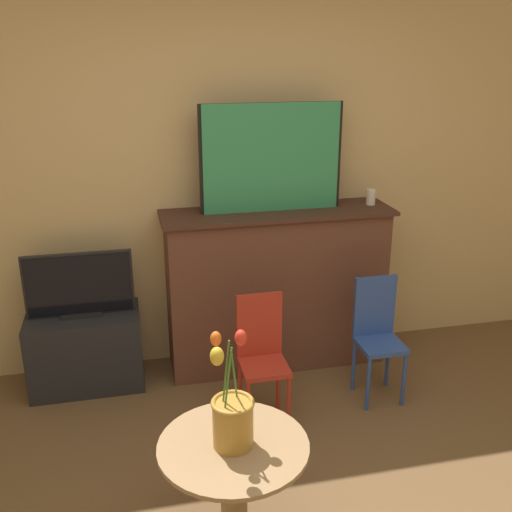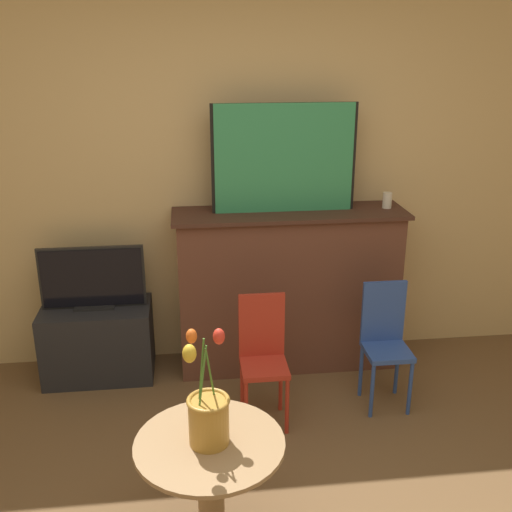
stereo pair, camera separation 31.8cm
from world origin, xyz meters
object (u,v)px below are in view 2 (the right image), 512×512
painting (284,158)px  chair_blue (385,337)px  tv_monitor (92,279)px  vase_tulips (208,413)px  chair_red (263,352)px

painting → chair_blue: (0.55, -0.55, -1.00)m
tv_monitor → painting: bearing=1.3°
vase_tulips → tv_monitor: bearing=113.2°
painting → tv_monitor: 1.45m
painting → vase_tulips: size_ratio=1.81×
tv_monitor → chair_red: bearing=-31.2°
chair_red → vase_tulips: size_ratio=1.53×
chair_red → chair_blue: same height
vase_tulips → painting: bearing=70.6°
tv_monitor → vase_tulips: (0.67, -1.58, 0.01)m
painting → vase_tulips: bearing=-109.4°
tv_monitor → chair_blue: 1.88m
painting → chair_red: painting is taller
chair_red → vase_tulips: bearing=-110.1°
tv_monitor → vase_tulips: size_ratio=1.31×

